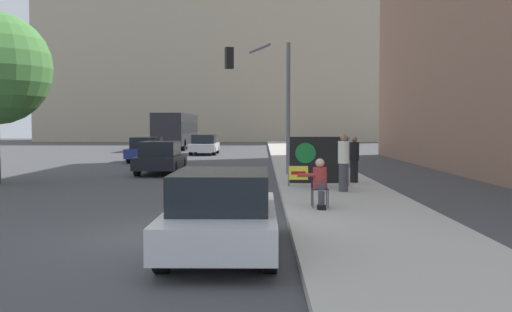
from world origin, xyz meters
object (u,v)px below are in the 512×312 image
at_px(protest_banner, 318,160).
at_px(car_on_road_nearest, 161,158).
at_px(pedestrian_behind, 354,159).
at_px(car_on_road_distant, 204,145).
at_px(parked_car_curbside, 222,212).
at_px(city_bus_on_road, 176,129).
at_px(jogger_on_sidewalk, 344,162).
at_px(seated_protester, 319,181).
at_px(traffic_light_pole, 266,85).
at_px(car_on_road_midblock, 147,149).

distance_m(protest_banner, car_on_road_nearest, 9.25).
height_order(pedestrian_behind, car_on_road_nearest, pedestrian_behind).
height_order(pedestrian_behind, car_on_road_distant, pedestrian_behind).
xyz_separation_m(parked_car_curbside, city_bus_on_road, (-7.07, 41.55, 1.11)).
relative_size(jogger_on_sidewalk, car_on_road_distant, 0.38).
xyz_separation_m(seated_protester, jogger_on_sidewalk, (1.06, 3.33, 0.26)).
relative_size(traffic_light_pole, parked_car_curbside, 1.27).
xyz_separation_m(seated_protester, car_on_road_midblock, (-8.27, 19.90, -0.08)).
relative_size(seated_protester, city_bus_on_road, 0.10).
distance_m(pedestrian_behind, protest_banner, 1.87).
xyz_separation_m(jogger_on_sidewalk, car_on_road_nearest, (-7.01, 8.16, -0.34)).
height_order(parked_car_curbside, car_on_road_nearest, car_on_road_nearest).
xyz_separation_m(pedestrian_behind, traffic_light_pole, (-3.08, 3.21, 2.80)).
height_order(protest_banner, city_bus_on_road, city_bus_on_road).
distance_m(seated_protester, protest_banner, 4.82).
height_order(seated_protester, parked_car_curbside, parked_car_curbside).
distance_m(car_on_road_midblock, car_on_road_distant, 8.52).
bearing_deg(city_bus_on_road, seated_protester, -76.21).
bearing_deg(pedestrian_behind, parked_car_curbside, 149.34).
relative_size(jogger_on_sidewalk, city_bus_on_road, 0.15).
height_order(traffic_light_pole, parked_car_curbside, traffic_light_pole).
height_order(jogger_on_sidewalk, protest_banner, jogger_on_sidewalk).
bearing_deg(jogger_on_sidewalk, car_on_road_nearest, -81.11).
relative_size(seated_protester, protest_banner, 0.59).
bearing_deg(city_bus_on_road, jogger_on_sidewalk, -73.25).
xyz_separation_m(car_on_road_distant, city_bus_on_road, (-3.46, 9.22, 1.09)).
bearing_deg(car_on_road_midblock, car_on_road_nearest, -74.55).
bearing_deg(traffic_light_pole, seated_protester, -82.28).
bearing_deg(car_on_road_distant, car_on_road_nearest, -90.92).
bearing_deg(parked_car_curbside, car_on_road_nearest, 103.78).
distance_m(jogger_on_sidewalk, car_on_road_distant, 25.60).
bearing_deg(car_on_road_nearest, pedestrian_behind, -34.94).
bearing_deg(seated_protester, city_bus_on_road, 125.57).
bearing_deg(city_bus_on_road, protest_banner, -73.55).
bearing_deg(car_on_road_nearest, parked_car_curbside, -76.22).
bearing_deg(car_on_road_nearest, car_on_road_distant, 89.08).
xyz_separation_m(seated_protester, pedestrian_behind, (1.82, 6.06, 0.18)).
relative_size(protest_banner, car_on_road_nearest, 0.47).
bearing_deg(car_on_road_midblock, city_bus_on_road, 92.87).
height_order(seated_protester, car_on_road_midblock, car_on_road_midblock).
bearing_deg(car_on_road_distant, seated_protester, -78.54).
bearing_deg(parked_car_curbside, city_bus_on_road, 99.65).
distance_m(parked_car_curbside, car_on_road_midblock, 24.99).
xyz_separation_m(parked_car_curbside, car_on_road_distant, (-3.61, 32.33, 0.02)).
bearing_deg(pedestrian_behind, car_on_road_midblock, 26.05).
distance_m(car_on_road_nearest, car_on_road_distant, 16.54).
height_order(car_on_road_midblock, car_on_road_distant, car_on_road_distant).
bearing_deg(car_on_road_midblock, parked_car_curbside, -75.64).
bearing_deg(city_bus_on_road, traffic_light_pole, -74.26).
relative_size(traffic_light_pole, car_on_road_distant, 1.18).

